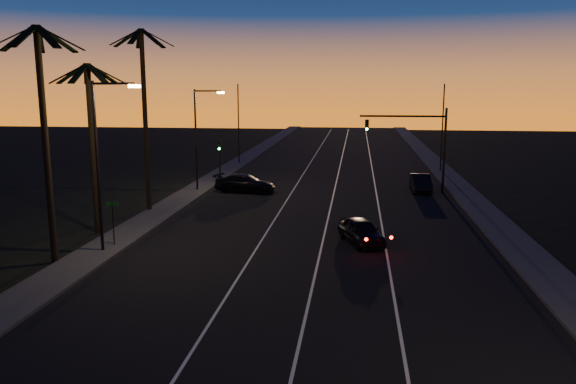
# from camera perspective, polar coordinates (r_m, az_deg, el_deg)

# --- Properties ---
(road) EXTENTS (20.00, 170.00, 0.01)m
(road) POSITION_cam_1_polar(r_m,az_deg,el_deg) (38.41, 3.40, -2.44)
(road) COLOR black
(road) RESTS_ON ground
(sidewalk_left) EXTENTS (2.40, 170.00, 0.16)m
(sidewalk_left) POSITION_cam_1_polar(r_m,az_deg,el_deg) (40.64, -12.57, -1.85)
(sidewalk_left) COLOR #343431
(sidewalk_left) RESTS_ON ground
(sidewalk_right) EXTENTS (2.40, 170.00, 0.16)m
(sidewalk_right) POSITION_cam_1_polar(r_m,az_deg,el_deg) (39.35, 19.92, -2.64)
(sidewalk_right) COLOR #343431
(sidewalk_right) RESTS_ON ground
(lane_stripe_left) EXTENTS (0.12, 160.00, 0.01)m
(lane_stripe_left) POSITION_cam_1_polar(r_m,az_deg,el_deg) (38.71, -1.04, -2.30)
(lane_stripe_left) COLOR silver
(lane_stripe_left) RESTS_ON road
(lane_stripe_mid) EXTENTS (0.12, 160.00, 0.01)m
(lane_stripe_mid) POSITION_cam_1_polar(r_m,az_deg,el_deg) (38.38, 4.14, -2.44)
(lane_stripe_mid) COLOR silver
(lane_stripe_mid) RESTS_ON road
(lane_stripe_right) EXTENTS (0.12, 160.00, 0.01)m
(lane_stripe_right) POSITION_cam_1_polar(r_m,az_deg,el_deg) (38.38, 9.37, -2.56)
(lane_stripe_right) COLOR silver
(lane_stripe_right) RESTS_ON road
(palm_near) EXTENTS (4.25, 4.16, 11.53)m
(palm_near) POSITION_cam_1_polar(r_m,az_deg,el_deg) (29.45, -23.57, 6.61)
(palm_near) COLOR black
(palm_near) RESTS_ON ground
(palm_mid) EXTENTS (4.25, 4.16, 10.03)m
(palm_mid) POSITION_cam_1_polar(r_m,az_deg,el_deg) (35.06, -19.37, 6.06)
(palm_mid) COLOR black
(palm_mid) RESTS_ON ground
(palm_far) EXTENTS (4.25, 4.16, 12.53)m
(palm_far) POSITION_cam_1_polar(r_m,az_deg,el_deg) (40.08, -14.38, 8.78)
(palm_far) COLOR black
(palm_far) RESTS_ON ground
(streetlight_left_near) EXTENTS (2.55, 0.26, 9.00)m
(streetlight_left_near) POSITION_cam_1_polar(r_m,az_deg,el_deg) (30.47, -18.34, 3.76)
(streetlight_left_near) COLOR black
(streetlight_left_near) RESTS_ON ground
(streetlight_left_far) EXTENTS (2.55, 0.26, 8.50)m
(streetlight_left_far) POSITION_cam_1_polar(r_m,az_deg,el_deg) (47.31, -9.00, 6.12)
(streetlight_left_far) COLOR black
(streetlight_left_far) RESTS_ON ground
(street_sign) EXTENTS (0.70, 0.06, 2.60)m
(street_sign) POSITION_cam_1_polar(r_m,az_deg,el_deg) (32.01, -17.36, -2.54)
(street_sign) COLOR black
(street_sign) RESTS_ON ground
(signal_mast) EXTENTS (7.10, 0.41, 7.00)m
(signal_mast) POSITION_cam_1_polar(r_m,az_deg,el_deg) (47.75, 12.86, 5.69)
(signal_mast) COLOR black
(signal_mast) RESTS_ON ground
(signal_post) EXTENTS (0.28, 0.37, 4.20)m
(signal_post) POSITION_cam_1_polar(r_m,az_deg,el_deg) (49.13, -6.95, 3.79)
(signal_post) COLOR black
(signal_post) RESTS_ON ground
(far_pole_left) EXTENTS (0.14, 0.14, 9.00)m
(far_pole_left) POSITION_cam_1_polar(r_m,az_deg,el_deg) (63.89, -5.05, 6.85)
(far_pole_left) COLOR black
(far_pole_left) RESTS_ON ground
(far_pole_right) EXTENTS (0.14, 0.14, 9.00)m
(far_pole_right) POSITION_cam_1_polar(r_m,az_deg,el_deg) (60.13, 15.41, 6.27)
(far_pole_right) COLOR black
(far_pole_right) RESTS_ON ground
(lead_car) EXTENTS (3.15, 4.85, 1.40)m
(lead_car) POSITION_cam_1_polar(r_m,az_deg,el_deg) (31.86, 7.45, -3.95)
(lead_car) COLOR black
(lead_car) RESTS_ON road
(right_car) EXTENTS (1.58, 4.38, 1.44)m
(right_car) POSITION_cam_1_polar(r_m,az_deg,el_deg) (48.50, 13.32, 0.91)
(right_car) COLOR black
(right_car) RESTS_ON road
(cross_car) EXTENTS (5.34, 2.82, 1.47)m
(cross_car) POSITION_cam_1_polar(r_m,az_deg,el_deg) (46.98, -4.39, 0.89)
(cross_car) COLOR black
(cross_car) RESTS_ON road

